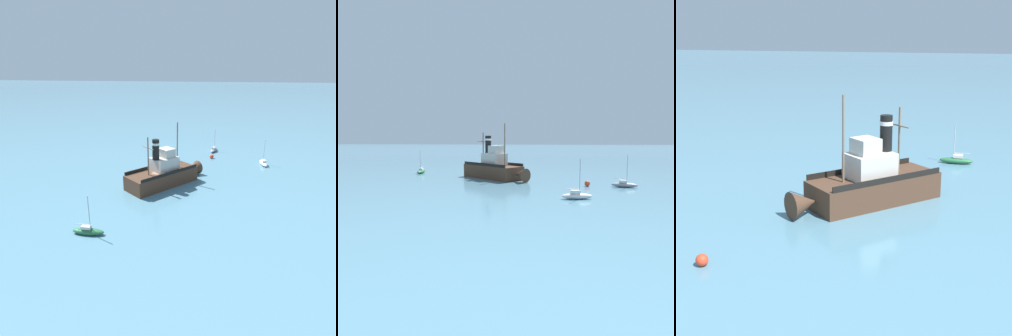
{
  "view_description": "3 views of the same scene",
  "coord_description": "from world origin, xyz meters",
  "views": [
    {
      "loc": [
        44.22,
        7.71,
        18.75
      ],
      "look_at": [
        -2.05,
        0.99,
        2.44
      ],
      "focal_mm": 32.0,
      "sensor_mm": 36.0,
      "label": 1
    },
    {
      "loc": [
        -8.54,
        54.57,
        7.31
      ],
      "look_at": [
        -3.27,
        2.17,
        2.08
      ],
      "focal_mm": 32.0,
      "sensor_mm": 36.0,
      "label": 2
    },
    {
      "loc": [
        -43.58,
        -9.5,
        15.1
      ],
      "look_at": [
        -0.78,
        2.98,
        3.03
      ],
      "focal_mm": 55.0,
      "sensor_mm": 36.0,
      "label": 3
    }
  ],
  "objects": [
    {
      "name": "sailboat_green",
      "position": [
        15.49,
        -5.85,
        0.43
      ],
      "size": [
        1.12,
        3.81,
        4.9
      ],
      "color": "#286B3D",
      "rests_on": "ground"
    },
    {
      "name": "sailboat_white",
      "position": [
        -13.51,
        18.21,
        0.43
      ],
      "size": [
        3.9,
        1.52,
        4.9
      ],
      "color": "white",
      "rests_on": "ground"
    },
    {
      "name": "old_tugboat",
      "position": [
        -1.04,
        0.62,
        1.83
      ],
      "size": [
        13.08,
        12.0,
        9.9
      ],
      "color": "#4C3323",
      "rests_on": "ground"
    },
    {
      "name": "sailboat_grey",
      "position": [
        -21.79,
        8.61,
        0.43
      ],
      "size": [
        3.96,
        2.06,
        4.9
      ],
      "color": "gray",
      "rests_on": "ground"
    },
    {
      "name": "ground_plane",
      "position": [
        0.0,
        0.0,
        0.0
      ],
      "size": [
        600.0,
        600.0,
        0.0
      ],
      "primitive_type": "plane",
      "color": "teal"
    },
    {
      "name": "mooring_buoy",
      "position": [
        -16.41,
        8.16,
        0.42
      ],
      "size": [
        0.84,
        0.84,
        0.84
      ],
      "primitive_type": "sphere",
      "color": "red",
      "rests_on": "ground"
    }
  ]
}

